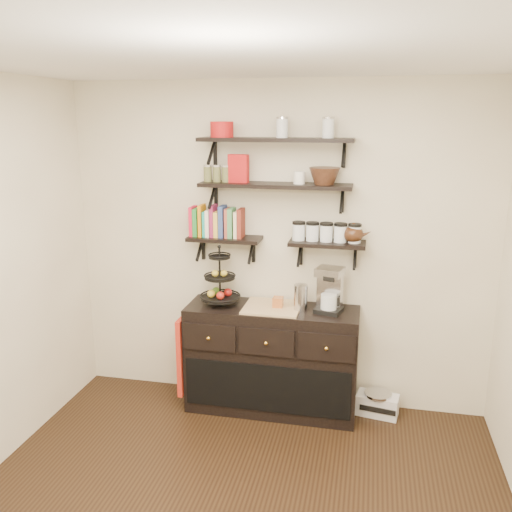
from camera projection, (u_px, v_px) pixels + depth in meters
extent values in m
cube|color=white|center=(216.00, 50.00, 2.51)|extent=(3.50, 3.50, 0.02)
cube|color=white|center=(277.00, 248.00, 4.50)|extent=(3.50, 0.02, 2.70)
cube|color=black|center=(276.00, 140.00, 4.16)|extent=(1.20, 0.27, 0.03)
cube|color=black|center=(215.00, 153.00, 4.41)|extent=(0.02, 0.03, 0.20)
cube|color=black|center=(344.00, 155.00, 4.19)|extent=(0.02, 0.03, 0.20)
cube|color=black|center=(275.00, 185.00, 4.24)|extent=(1.20, 0.27, 0.03)
cube|color=black|center=(216.00, 196.00, 4.49)|extent=(0.02, 0.03, 0.20)
cube|color=black|center=(342.00, 200.00, 4.28)|extent=(0.02, 0.03, 0.20)
cube|color=black|center=(225.00, 239.00, 4.45)|extent=(0.60, 0.25, 0.03)
cube|color=black|center=(203.00, 248.00, 4.63)|extent=(0.02, 0.03, 0.20)
cube|color=black|center=(254.00, 250.00, 4.54)|extent=(0.03, 0.03, 0.20)
cube|color=black|center=(327.00, 243.00, 4.28)|extent=(0.60, 0.25, 0.03)
cube|color=black|center=(301.00, 253.00, 4.46)|extent=(0.03, 0.03, 0.20)
cube|color=black|center=(355.00, 256.00, 4.37)|extent=(0.02, 0.03, 0.20)
cube|color=red|center=(195.00, 223.00, 4.48)|extent=(0.02, 0.15, 0.20)
cube|color=#278032|center=(198.00, 221.00, 4.47)|extent=(0.03, 0.15, 0.24)
cube|color=orange|center=(203.00, 223.00, 4.46)|extent=(0.04, 0.15, 0.21)
cube|color=teal|center=(207.00, 221.00, 4.45)|extent=(0.03, 0.15, 0.25)
cube|color=#F7E8CC|center=(211.00, 223.00, 4.45)|extent=(0.03, 0.15, 0.22)
cube|color=#912150|center=(216.00, 221.00, 4.43)|extent=(0.04, 0.15, 0.26)
cube|color=gold|center=(220.00, 223.00, 4.43)|extent=(0.03, 0.15, 0.23)
cube|color=navy|center=(224.00, 225.00, 4.43)|extent=(0.03, 0.15, 0.20)
cube|color=#9E4535|center=(229.00, 222.00, 4.41)|extent=(0.04, 0.15, 0.24)
cube|color=#468A54|center=(234.00, 224.00, 4.41)|extent=(0.03, 0.15, 0.21)
cube|color=beige|center=(238.00, 222.00, 4.40)|extent=(0.03, 0.15, 0.25)
cube|color=maroon|center=(242.00, 224.00, 4.39)|extent=(0.02, 0.15, 0.22)
cylinder|color=silver|center=(299.00, 232.00, 4.31)|extent=(0.10, 0.10, 0.13)
cylinder|color=silver|center=(312.00, 233.00, 4.29)|extent=(0.10, 0.10, 0.13)
cylinder|color=silver|center=(326.00, 233.00, 4.27)|extent=(0.10, 0.10, 0.13)
cylinder|color=silver|center=(340.00, 234.00, 4.24)|extent=(0.10, 0.10, 0.13)
cylinder|color=silver|center=(355.00, 234.00, 4.22)|extent=(0.10, 0.10, 0.13)
cube|color=black|center=(272.00, 359.00, 4.50)|extent=(1.40, 0.45, 0.90)
cube|color=tan|center=(272.00, 307.00, 4.39)|extent=(0.45, 0.41, 0.02)
sphere|color=gold|center=(208.00, 338.00, 4.29)|extent=(0.04, 0.04, 0.04)
sphere|color=gold|center=(266.00, 343.00, 4.20)|extent=(0.04, 0.04, 0.04)
sphere|color=gold|center=(326.00, 349.00, 4.10)|extent=(0.04, 0.04, 0.04)
cylinder|color=black|center=(220.00, 276.00, 4.42)|extent=(0.02, 0.02, 0.48)
cylinder|color=black|center=(220.00, 298.00, 4.47)|extent=(0.33, 0.33, 0.01)
cylinder|color=black|center=(220.00, 278.00, 4.42)|extent=(0.25, 0.25, 0.02)
cylinder|color=black|center=(219.00, 257.00, 4.38)|extent=(0.17, 0.17, 0.02)
sphere|color=#B21914|center=(228.00, 292.00, 4.48)|extent=(0.07, 0.07, 0.07)
sphere|color=gold|center=(215.00, 273.00, 4.42)|extent=(0.06, 0.06, 0.06)
cube|color=#A65726|center=(278.00, 302.00, 4.37)|extent=(0.08, 0.08, 0.08)
cube|color=black|center=(329.00, 310.00, 4.29)|extent=(0.24, 0.23, 0.04)
cube|color=silver|center=(330.00, 289.00, 4.32)|extent=(0.21, 0.12, 0.31)
cube|color=silver|center=(330.00, 272.00, 4.22)|extent=(0.24, 0.23, 0.06)
cylinder|color=silver|center=(329.00, 302.00, 4.26)|extent=(0.16, 0.16, 0.12)
cylinder|color=silver|center=(301.00, 298.00, 4.30)|extent=(0.11, 0.11, 0.22)
cube|color=#A82012|center=(184.00, 354.00, 4.55)|extent=(0.04, 0.28, 0.66)
cube|color=silver|center=(377.00, 405.00, 4.49)|extent=(0.36, 0.22, 0.18)
cylinder|color=silver|center=(378.00, 394.00, 4.46)|extent=(0.26, 0.26, 0.02)
cube|color=black|center=(377.00, 410.00, 4.40)|extent=(0.29, 0.06, 0.04)
cube|color=#B41415|center=(238.00, 168.00, 4.27)|extent=(0.17, 0.08, 0.22)
cylinder|color=white|center=(299.00, 178.00, 4.19)|extent=(0.09, 0.09, 0.10)
cylinder|color=#B41415|center=(222.00, 129.00, 4.23)|extent=(0.18, 0.18, 0.12)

